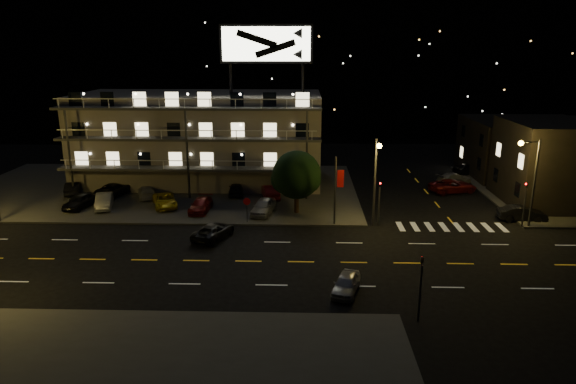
{
  "coord_description": "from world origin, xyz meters",
  "views": [
    {
      "loc": [
        2.07,
        -35.97,
        15.75
      ],
      "look_at": [
        0.78,
        8.0,
        3.23
      ],
      "focal_mm": 32.0,
      "sensor_mm": 36.0,
      "label": 1
    }
  ],
  "objects_px": {
    "side_car_0": "(522,213)",
    "road_car_west": "(214,231)",
    "lot_car_4": "(263,206)",
    "lot_car_7": "(146,192)",
    "road_car_east": "(346,284)",
    "lot_car_2": "(165,201)",
    "tree": "(296,176)"
  },
  "relations": [
    {
      "from": "side_car_0",
      "to": "road_car_west",
      "type": "bearing_deg",
      "value": 105.22
    },
    {
      "from": "lot_car_4",
      "to": "road_car_east",
      "type": "distance_m",
      "value": 17.33
    },
    {
      "from": "tree",
      "to": "road_car_west",
      "type": "bearing_deg",
      "value": -135.24
    },
    {
      "from": "side_car_0",
      "to": "road_car_east",
      "type": "bearing_deg",
      "value": 134.93
    },
    {
      "from": "lot_car_4",
      "to": "tree",
      "type": "bearing_deg",
      "value": 21.69
    },
    {
      "from": "lot_car_4",
      "to": "lot_car_7",
      "type": "xyz_separation_m",
      "value": [
        -12.96,
        5.25,
        -0.12
      ]
    },
    {
      "from": "lot_car_4",
      "to": "road_car_east",
      "type": "xyz_separation_m",
      "value": [
        6.7,
        -15.98,
        -0.26
      ]
    },
    {
      "from": "side_car_0",
      "to": "road_car_west",
      "type": "xyz_separation_m",
      "value": [
        -28.07,
        -5.39,
        -0.07
      ]
    },
    {
      "from": "side_car_0",
      "to": "road_car_east",
      "type": "height_order",
      "value": "side_car_0"
    },
    {
      "from": "tree",
      "to": "side_car_0",
      "type": "xyz_separation_m",
      "value": [
        21.16,
        -1.46,
        -3.06
      ]
    },
    {
      "from": "tree",
      "to": "road_car_east",
      "type": "bearing_deg",
      "value": -77.86
    },
    {
      "from": "tree",
      "to": "road_car_east",
      "type": "distance_m",
      "value": 17.21
    },
    {
      "from": "road_car_west",
      "to": "lot_car_7",
      "type": "bearing_deg",
      "value": -31.15
    },
    {
      "from": "lot_car_7",
      "to": "road_car_west",
      "type": "height_order",
      "value": "lot_car_7"
    },
    {
      "from": "tree",
      "to": "side_car_0",
      "type": "distance_m",
      "value": 21.43
    },
    {
      "from": "lot_car_2",
      "to": "lot_car_4",
      "type": "relative_size",
      "value": 1.05
    },
    {
      "from": "lot_car_4",
      "to": "road_car_east",
      "type": "bearing_deg",
      "value": -55.61
    },
    {
      "from": "lot_car_2",
      "to": "road_car_east",
      "type": "xyz_separation_m",
      "value": [
        16.81,
        -17.99,
        -0.16
      ]
    },
    {
      "from": "lot_car_4",
      "to": "side_car_0",
      "type": "distance_m",
      "value": 24.31
    },
    {
      "from": "tree",
      "to": "lot_car_4",
      "type": "relative_size",
      "value": 1.42
    },
    {
      "from": "lot_car_2",
      "to": "road_car_west",
      "type": "height_order",
      "value": "lot_car_2"
    },
    {
      "from": "tree",
      "to": "lot_car_4",
      "type": "bearing_deg",
      "value": -169.97
    },
    {
      "from": "lot_car_4",
      "to": "road_car_west",
      "type": "bearing_deg",
      "value": -109.26
    },
    {
      "from": "lot_car_7",
      "to": "lot_car_4",
      "type": "bearing_deg",
      "value": 137.89
    },
    {
      "from": "lot_car_2",
      "to": "road_car_west",
      "type": "distance_m",
      "value": 10.45
    },
    {
      "from": "lot_car_7",
      "to": "road_car_east",
      "type": "bearing_deg",
      "value": 112.72
    },
    {
      "from": "lot_car_2",
      "to": "road_car_west",
      "type": "xyz_separation_m",
      "value": [
        6.34,
        -8.31,
        -0.14
      ]
    },
    {
      "from": "lot_car_4",
      "to": "lot_car_2",
      "type": "bearing_deg",
      "value": -179.57
    },
    {
      "from": "lot_car_4",
      "to": "road_car_east",
      "type": "height_order",
      "value": "lot_car_4"
    },
    {
      "from": "lot_car_7",
      "to": "road_car_east",
      "type": "height_order",
      "value": "lot_car_7"
    },
    {
      "from": "lot_car_2",
      "to": "lot_car_4",
      "type": "xyz_separation_m",
      "value": [
        10.11,
        -2.01,
        0.1
      ]
    },
    {
      "from": "tree",
      "to": "lot_car_7",
      "type": "bearing_deg",
      "value": 163.75
    }
  ]
}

